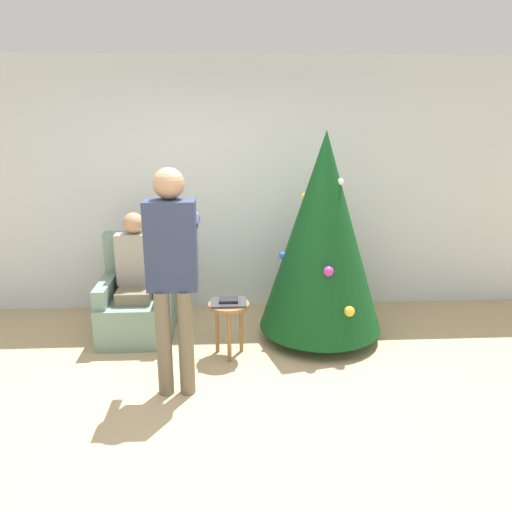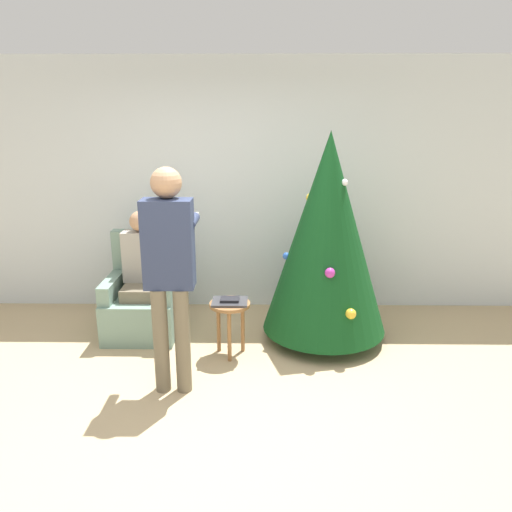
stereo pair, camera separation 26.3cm
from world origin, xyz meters
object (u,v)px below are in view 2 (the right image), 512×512
(christmas_tree, at_px, (327,234))
(armchair, at_px, (144,300))
(side_stool, at_px, (230,313))
(person_standing, at_px, (169,262))
(person_seated, at_px, (141,269))

(christmas_tree, height_order, armchair, christmas_tree)
(armchair, xyz_separation_m, side_stool, (0.90, -0.52, 0.09))
(christmas_tree, distance_m, person_standing, 1.59)
(armchair, height_order, person_standing, person_standing)
(person_seated, bearing_deg, person_standing, -65.10)
(christmas_tree, relative_size, armchair, 2.02)
(person_seated, xyz_separation_m, side_stool, (0.90, -0.48, -0.25))
(christmas_tree, height_order, side_stool, christmas_tree)
(armchair, distance_m, person_standing, 1.39)
(person_standing, bearing_deg, side_stool, 53.23)
(person_seated, bearing_deg, armchair, 90.00)
(side_stool, bearing_deg, armchair, 150.02)
(person_seated, height_order, side_stool, person_seated)
(armchair, xyz_separation_m, person_seated, (0.00, -0.03, 0.34))
(armchair, bearing_deg, side_stool, -29.98)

